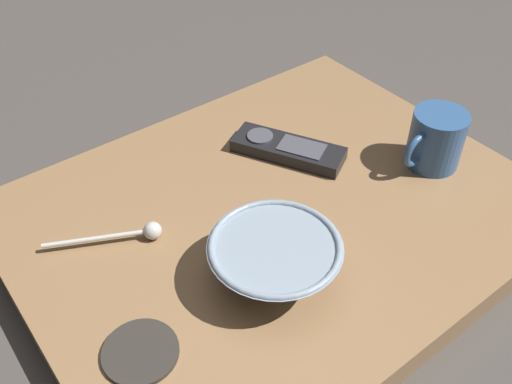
{
  "coord_description": "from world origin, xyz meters",
  "views": [
    {
      "loc": [
        0.42,
        -0.36,
        0.56
      ],
      "look_at": [
        -0.02,
        -0.02,
        0.06
      ],
      "focal_mm": 39.96,
      "sensor_mm": 36.0,
      "label": 1
    }
  ],
  "objects": [
    {
      "name": "table",
      "position": [
        0.0,
        0.0,
        0.02
      ],
      "size": [
        0.53,
        0.67,
        0.04
      ],
      "color": "#936D47",
      "rests_on": "ground"
    },
    {
      "name": "coffee_mug",
      "position": [
        0.06,
        0.24,
        0.09
      ],
      "size": [
        0.08,
        0.11,
        0.08
      ],
      "color": "#33598C",
      "rests_on": "table"
    },
    {
      "name": "teaspoon",
      "position": [
        -0.06,
        -0.18,
        0.06
      ],
      "size": [
        0.07,
        0.13,
        0.02
      ],
      "color": "silver",
      "rests_on": "table"
    },
    {
      "name": "tv_remote_near",
      "position": [
        -0.08,
        0.08,
        0.05
      ],
      "size": [
        0.17,
        0.13,
        0.02
      ],
      "color": "black",
      "rests_on": "table"
    },
    {
      "name": "drink_coaster",
      "position": [
        0.09,
        -0.25,
        0.05
      ],
      "size": [
        0.08,
        0.08,
        0.01
      ],
      "color": "#332D28",
      "rests_on": "table"
    },
    {
      "name": "cereal_bowl",
      "position": [
        0.09,
        -0.08,
        0.08
      ],
      "size": [
        0.15,
        0.15,
        0.06
      ],
      "color": "#8C9EAD",
      "rests_on": "table"
    },
    {
      "name": "ground_plane",
      "position": [
        0.0,
        0.0,
        0.0
      ],
      "size": [
        6.0,
        6.0,
        0.0
      ],
      "primitive_type": "plane",
      "color": "#47423D"
    }
  ]
}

